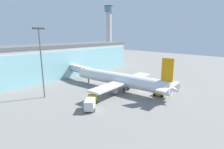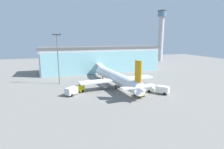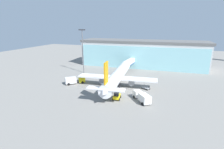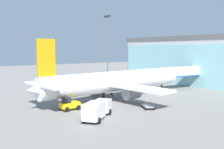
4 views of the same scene
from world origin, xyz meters
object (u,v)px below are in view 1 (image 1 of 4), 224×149
at_px(control_tower, 109,29).
at_px(fuel_truck, 168,86).
at_px(pushback_tug, 160,93).
at_px(jet_bridge, 78,69).
at_px(catering_truck, 91,102).
at_px(baggage_cart, 141,83).
at_px(airplane, 121,80).
at_px(safety_cone_wingtip, 86,105).
at_px(apron_light_mast, 41,58).
at_px(safety_cone_nose, 138,96).

height_order(control_tower, fuel_truck, control_tower).
bearing_deg(control_tower, fuel_truck, -122.00).
bearing_deg(pushback_tug, jet_bridge, 0.96).
bearing_deg(catering_truck, baggage_cart, -34.64).
xyz_separation_m(airplane, fuel_truck, (11.21, -11.11, -2.13)).
bearing_deg(pushback_tug, catering_truck, 60.49).
bearing_deg(baggage_cart, safety_cone_wingtip, 28.56).
bearing_deg(apron_light_mast, jet_bridge, 29.07).
xyz_separation_m(control_tower, fuel_truck, (-46.72, -74.78, -20.86)).
bearing_deg(apron_light_mast, fuel_truck, -35.51).
distance_m(baggage_cart, safety_cone_wingtip, 26.56).
height_order(apron_light_mast, pushback_tug, apron_light_mast).
relative_size(jet_bridge, catering_truck, 1.97).
relative_size(baggage_cart, safety_cone_wingtip, 5.85).
relative_size(apron_light_mast, airplane, 0.52).
bearing_deg(airplane, control_tower, -48.48).
xyz_separation_m(fuel_truck, safety_cone_nose, (-12.44, 3.20, -1.19)).
distance_m(pushback_tug, safety_cone_wingtip, 22.17).
height_order(apron_light_mast, safety_cone_wingtip, apron_light_mast).
height_order(catering_truck, fuel_truck, same).
bearing_deg(catering_truck, safety_cone_nose, -56.88).
bearing_deg(control_tower, safety_cone_wingtip, -138.33).
distance_m(jet_bridge, safety_cone_nose, 30.38).
bearing_deg(fuel_truck, airplane, 5.54).
xyz_separation_m(apron_light_mast, safety_cone_nose, (19.22, -19.38, -11.35)).
xyz_separation_m(control_tower, safety_cone_wingtip, (-73.91, -65.77, -22.05)).
xyz_separation_m(apron_light_mast, catering_truck, (4.63, -15.54, -10.16)).
height_order(airplane, fuel_truck, airplane).
bearing_deg(control_tower, baggage_cart, -126.41).
bearing_deg(jet_bridge, airplane, -173.55).
xyz_separation_m(fuel_truck, pushback_tug, (-7.41, -0.99, -0.49)).
distance_m(airplane, catering_truck, 16.47).
bearing_deg(catering_truck, safety_cone_wingtip, 52.55).
relative_size(airplane, safety_cone_wingtip, 69.49).
bearing_deg(baggage_cart, airplane, 22.05).
bearing_deg(jet_bridge, safety_cone_wingtip, 152.12).
height_order(fuel_truck, baggage_cart, fuel_truck).
height_order(baggage_cart, safety_cone_wingtip, baggage_cart).
height_order(safety_cone_nose, safety_cone_wingtip, same).
relative_size(apron_light_mast, safety_cone_nose, 35.87).
bearing_deg(safety_cone_nose, airplane, 81.12).
height_order(jet_bridge, control_tower, control_tower).
distance_m(catering_truck, safety_cone_nose, 15.13).
bearing_deg(safety_cone_wingtip, baggage_cart, 3.25).
relative_size(baggage_cart, safety_cone_nose, 5.85).
bearing_deg(control_tower, apron_light_mast, -146.34).
bearing_deg(safety_cone_nose, baggage_cart, 31.83).
xyz_separation_m(apron_light_mast, baggage_cart, (30.98, -12.08, -11.13)).
relative_size(airplane, fuel_truck, 5.44).
distance_m(catering_truck, fuel_truck, 27.94).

